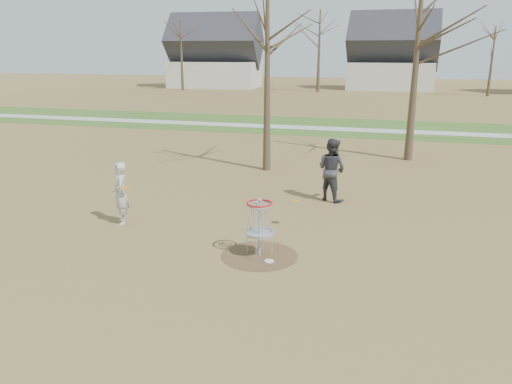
# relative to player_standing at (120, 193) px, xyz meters

# --- Properties ---
(ground) EXTENTS (160.00, 160.00, 0.00)m
(ground) POSITION_rel_player_standing_xyz_m (4.26, -1.18, -0.86)
(ground) COLOR brown
(ground) RESTS_ON ground
(green_band) EXTENTS (160.00, 8.00, 0.01)m
(green_band) POSITION_rel_player_standing_xyz_m (4.26, 19.82, -0.86)
(green_band) COLOR #2D5119
(green_band) RESTS_ON ground
(footpath) EXTENTS (160.00, 1.50, 0.01)m
(footpath) POSITION_rel_player_standing_xyz_m (4.26, 18.82, -0.85)
(footpath) COLOR #9E9E99
(footpath) RESTS_ON green_band
(dirt_circle) EXTENTS (1.80, 1.80, 0.01)m
(dirt_circle) POSITION_rel_player_standing_xyz_m (4.26, -1.18, -0.86)
(dirt_circle) COLOR #47331E
(dirt_circle) RESTS_ON ground
(player_standing) EXTENTS (0.68, 0.75, 1.72)m
(player_standing) POSITION_rel_player_standing_xyz_m (0.00, 0.00, 0.00)
(player_standing) COLOR #B8B8B8
(player_standing) RESTS_ON ground
(player_throwing) EXTENTS (1.22, 1.14, 2.00)m
(player_throwing) POSITION_rel_player_standing_xyz_m (5.27, 3.80, 0.14)
(player_throwing) COLOR #36373C
(player_throwing) RESTS_ON ground
(disc_grounded) EXTENTS (0.22, 0.22, 0.02)m
(disc_grounded) POSITION_rel_player_standing_xyz_m (4.56, -1.46, -0.84)
(disc_grounded) COLOR silver
(disc_grounded) RESTS_ON dirt_circle
(discs_in_play) EXTENTS (4.63, 1.34, 0.38)m
(discs_in_play) POSITION_rel_player_standing_xyz_m (2.57, 0.41, 0.06)
(discs_in_play) COLOR orange
(discs_in_play) RESTS_ON ground
(disc_golf_basket) EXTENTS (0.64, 0.64, 1.35)m
(disc_golf_basket) POSITION_rel_player_standing_xyz_m (4.26, -1.18, 0.05)
(disc_golf_basket) COLOR #9EA3AD
(disc_golf_basket) RESTS_ON ground
(bare_trees) EXTENTS (52.62, 44.98, 9.00)m
(bare_trees) POSITION_rel_player_standing_xyz_m (6.04, 34.61, 4.48)
(bare_trees) COLOR #382B1E
(bare_trees) RESTS_ON ground
(houses_row) EXTENTS (56.51, 10.01, 7.26)m
(houses_row) POSITION_rel_player_standing_xyz_m (8.58, 51.38, 2.66)
(houses_row) COLOR silver
(houses_row) RESTS_ON ground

